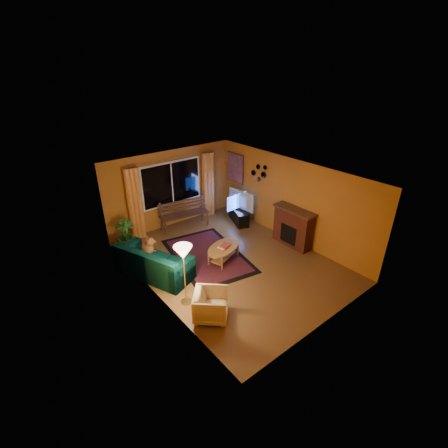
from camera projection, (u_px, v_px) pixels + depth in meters
floor at (231, 262)px, 8.91m from camera, size 4.50×6.00×0.02m
ceiling at (232, 174)px, 7.76m from camera, size 4.50×6.00×0.02m
wall_back at (171, 189)px, 10.43m from camera, size 4.50×0.02×2.50m
wall_left at (152, 250)px, 7.08m from camera, size 0.02×6.00×2.50m
wall_right at (290, 200)px, 9.59m from camera, size 0.02×6.00×2.50m
window at (172, 183)px, 10.29m from camera, size 2.00×0.02×1.30m
curtain_rod at (171, 159)px, 9.90m from camera, size 3.20×0.03×0.03m
curtain_left at (135, 204)px, 9.65m from camera, size 0.36×0.36×2.24m
curtain_right at (208, 185)px, 11.15m from camera, size 0.36×0.36×2.24m
bench at (185, 221)px, 10.60m from camera, size 1.68×0.75×0.49m
potted_plant at (125, 235)px, 9.29m from camera, size 0.63×0.63×0.94m
sofa at (154, 262)px, 8.20m from camera, size 1.50×2.14×0.80m
dog at (147, 246)px, 8.43m from camera, size 0.36×0.47×0.48m
armchair at (211, 304)px, 6.84m from camera, size 0.95×0.95×0.72m
floor_lamp at (185, 276)px, 7.09m from camera, size 0.27×0.27×1.48m
rug at (208, 255)px, 9.18m from camera, size 2.28×3.12×0.02m
coffee_table at (224, 253)px, 8.88m from camera, size 1.51×1.51×0.44m
tv_console at (239, 215)px, 11.01m from camera, size 0.76×1.16×0.46m
television at (239, 201)px, 10.76m from camera, size 0.23×1.10×0.63m
fireplace at (293, 228)px, 9.52m from camera, size 0.40×1.20×1.10m
mirror_cluster at (259, 172)px, 10.22m from camera, size 0.06×0.60×0.56m
painting at (235, 168)px, 11.10m from camera, size 0.04×0.76×0.96m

